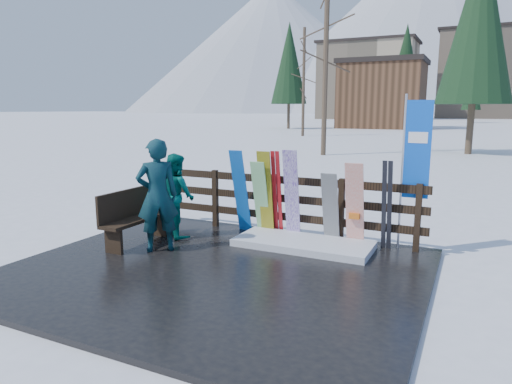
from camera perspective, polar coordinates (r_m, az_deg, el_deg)
The scene contains 19 objects.
ground at distance 6.98m, azimuth -5.10°, elevation -10.14°, with size 700.00×700.00×0.00m, color white.
deck at distance 6.97m, azimuth -5.10°, elevation -9.83°, with size 6.00×5.00×0.08m, color black.
fence at distance 8.67m, azimuth 2.29°, elevation -0.96°, with size 5.60×0.10×1.15m.
snow_patch at distance 7.98m, azimuth 5.91°, elevation -6.44°, with size 2.35×1.00×0.12m, color white.
bench at distance 8.32m, azimuth -15.03°, elevation -2.81°, with size 0.41×1.50×0.97m.
snowboard_0 at distance 8.70m, azimuth -1.93°, elevation 0.06°, with size 0.27×0.03×1.66m, color blue.
snowboard_1 at distance 8.53m, azimuth 0.61°, elevation -0.80°, with size 0.28×0.03×1.45m, color white.
snowboard_2 at distance 8.47m, azimuth 1.22°, elevation -0.23°, with size 0.26×0.03×1.62m, color yellow.
snowboard_3 at distance 8.27m, azimuth 4.48°, elevation -0.36°, with size 0.27×0.03×1.67m, color white.
snowboard_4 at distance 8.08m, azimuth 9.28°, elevation -2.06°, with size 0.28×0.03×1.32m, color black.
snowboard_5 at distance 7.95m, azimuth 12.23°, elevation -1.63°, with size 0.31×0.03×1.51m, color white.
ski_pair_a at distance 8.46m, azimuth 2.64°, elevation -0.24°, with size 0.16×0.27×1.61m.
ski_pair_b at distance 7.91m, azimuth 16.03°, elevation -1.66°, with size 0.17×0.26×1.53m.
rental_flag at distance 7.94m, azimuth 19.11°, elevation 4.34°, with size 0.45×0.04×2.60m.
person_front at distance 7.73m, azimuth -12.22°, elevation -0.43°, with size 0.69×0.45×1.89m, color #104842.
person_back at distance 8.57m, azimuth -9.91°, elevation -0.41°, with size 0.76×0.59×1.56m, color #046358.
resort_buildings at distance 121.25m, azimuth 25.29°, elevation 12.86°, with size 73.00×87.60×22.60m.
trees at distance 53.85m, azimuth 24.36°, elevation 13.07°, with size 42.34×68.78×12.97m.
mountains at distance 337.69m, azimuth 24.36°, elevation 17.59°, with size 520.00×260.00×120.00m.
Camera 1 is at (3.38, -5.60, 2.44)m, focal length 32.00 mm.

